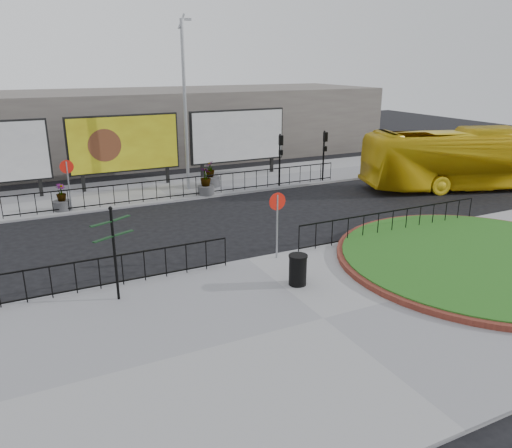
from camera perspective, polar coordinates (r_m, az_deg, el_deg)
ground at (r=18.40m, az=-0.98°, el=-4.31°), size 90.00×90.00×0.00m
pavement_near at (r=14.45m, az=7.69°, el=-10.84°), size 30.00×10.00×0.12m
pavement_far at (r=29.17m, az=-11.14°, el=3.97°), size 44.00×6.00×0.12m
brick_edge at (r=19.83m, az=24.42°, el=-3.66°), size 10.40×10.40×0.18m
grass_lawn at (r=19.82m, az=24.43°, el=-3.60°), size 10.00×10.00×0.22m
railing_near_left at (r=16.41m, az=-19.91°, el=-5.78°), size 10.00×0.10×1.10m
railing_near_right at (r=21.37m, az=15.33°, el=0.18°), size 9.00×0.10×1.10m
railing_far at (r=26.79m, az=-7.60°, el=4.25°), size 18.00×0.10×1.10m
speed_sign_far at (r=25.41m, az=-20.74°, el=5.36°), size 0.64×0.07×2.47m
speed_sign_near at (r=17.85m, az=2.44°, el=1.50°), size 0.64×0.07×2.47m
billboard_mid at (r=29.27m, az=-14.82°, el=8.84°), size 6.20×0.31×4.10m
billboard_right at (r=31.40m, az=-2.08°, el=10.01°), size 6.20×0.31×4.10m
lamp_post at (r=27.89m, az=-8.12°, el=13.43°), size 0.74×0.18×9.23m
signal_pole_a at (r=28.71m, az=2.79°, el=8.23°), size 0.22×0.26×3.00m
signal_pole_b at (r=30.26m, az=7.82°, el=8.59°), size 0.22×0.26×3.00m
building_backdrop at (r=38.35m, az=-15.47°, el=10.70°), size 40.00×10.00×5.00m
fingerpost_sign at (r=15.24m, az=-15.95°, el=-2.26°), size 1.31×0.79×2.94m
litter_bin at (r=16.15m, az=4.79°, el=-5.23°), size 0.62×0.62×1.02m
bus at (r=31.21m, az=23.39°, el=6.86°), size 12.62×6.62×3.44m
planter_a at (r=25.94m, az=-21.30°, el=2.47°), size 0.88×0.88×1.30m
planter_b at (r=27.18m, az=-5.76°, el=4.57°), size 0.91×0.91×1.48m
planter_c at (r=28.97m, az=-5.25°, el=5.23°), size 1.10×1.10×1.48m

